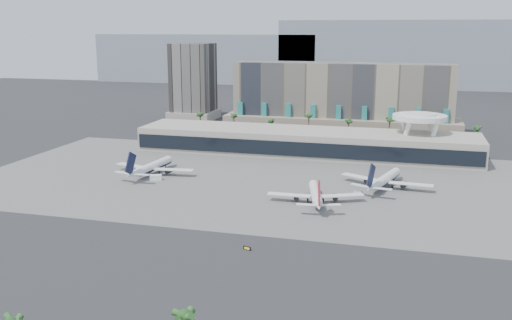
% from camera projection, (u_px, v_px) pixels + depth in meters
% --- Properties ---
extents(ground, '(900.00, 900.00, 0.00)m').
position_uv_depth(ground, '(245.00, 224.00, 186.27)').
color(ground, '#232326').
rests_on(ground, ground).
extents(apron_pad, '(260.00, 130.00, 0.06)m').
position_uv_depth(apron_pad, '(281.00, 181.00, 237.98)').
color(apron_pad, '#5B5B59').
rests_on(apron_pad, ground).
extents(mountain_ridge, '(680.00, 60.00, 70.00)m').
position_uv_depth(mountain_ridge, '(391.00, 58.00, 614.35)').
color(mountain_ridge, gray).
rests_on(mountain_ridge, ground).
extents(hotel, '(140.00, 30.00, 42.00)m').
position_uv_depth(hotel, '(341.00, 105.00, 343.92)').
color(hotel, gray).
rests_on(hotel, ground).
extents(office_tower, '(30.00, 30.00, 52.00)m').
position_uv_depth(office_tower, '(193.00, 86.00, 393.21)').
color(office_tower, black).
rests_on(office_tower, ground).
extents(terminal, '(170.00, 32.50, 14.50)m').
position_uv_depth(terminal, '(305.00, 141.00, 288.07)').
color(terminal, '#B9B2A2').
rests_on(terminal, ground).
extents(saucer_structure, '(26.00, 26.00, 21.89)m').
position_uv_depth(saucer_structure, '(419.00, 120.00, 277.20)').
color(saucer_structure, white).
rests_on(saucer_structure, ground).
extents(palm_row, '(157.80, 2.80, 13.10)m').
position_uv_depth(palm_row, '(329.00, 123.00, 318.45)').
color(palm_row, brown).
rests_on(palm_row, ground).
extents(airliner_left, '(37.83, 39.11, 13.51)m').
position_uv_depth(airliner_left, '(152.00, 167.00, 247.97)').
color(airliner_left, white).
rests_on(airliner_left, ground).
extents(airliner_centre, '(34.89, 36.25, 12.70)m').
position_uv_depth(airliner_centre, '(316.00, 194.00, 207.82)').
color(airliner_centre, white).
rests_on(airliner_centre, ground).
extents(airliner_right, '(36.83, 38.17, 13.52)m').
position_uv_depth(airliner_right, '(385.00, 179.00, 227.07)').
color(airliner_right, white).
rests_on(airliner_right, ground).
extents(service_vehicle_a, '(5.34, 3.99, 2.35)m').
position_uv_depth(service_vehicle_a, '(156.00, 178.00, 238.72)').
color(service_vehicle_a, white).
rests_on(service_vehicle_a, ground).
extents(service_vehicle_b, '(3.58, 2.89, 1.61)m').
position_uv_depth(service_vehicle_b, '(358.00, 192.00, 218.40)').
color(service_vehicle_b, silver).
rests_on(service_vehicle_b, ground).
extents(taxiway_sign, '(2.37, 0.92, 1.08)m').
position_uv_depth(taxiway_sign, '(247.00, 248.00, 164.09)').
color(taxiway_sign, black).
rests_on(taxiway_sign, ground).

